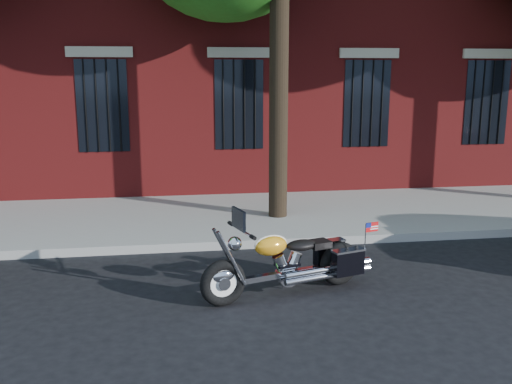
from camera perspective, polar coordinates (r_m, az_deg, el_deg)
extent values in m
plane|color=black|center=(8.51, 2.46, -8.27)|extent=(120.00, 120.00, 0.00)
cube|color=gray|center=(9.77, 0.93, -5.09)|extent=(40.00, 0.16, 0.15)
cube|color=gray|center=(11.56, -0.59, -2.38)|extent=(40.00, 3.60, 0.15)
cube|color=black|center=(13.06, -1.73, 8.71)|extent=(1.10, 0.14, 2.00)
cube|color=#B2A893|center=(13.01, -1.75, 13.77)|extent=(1.40, 0.20, 0.22)
cylinder|color=black|center=(12.98, -1.69, 8.69)|extent=(0.04, 0.04, 2.00)
cylinder|color=black|center=(10.93, 2.28, 9.65)|extent=(0.36, 0.36, 5.00)
torus|color=black|center=(7.33, -3.33, -9.06)|extent=(0.63, 0.31, 0.62)
torus|color=black|center=(8.10, 8.38, -7.10)|extent=(0.63, 0.31, 0.62)
cylinder|color=white|center=(7.33, -3.33, -9.06)|extent=(0.46, 0.18, 0.46)
cylinder|color=white|center=(8.10, 8.38, -7.10)|extent=(0.46, 0.18, 0.46)
ellipsoid|color=white|center=(7.30, -3.33, -8.39)|extent=(0.35, 0.21, 0.18)
ellipsoid|color=orange|center=(8.06, 8.40, -6.36)|extent=(0.35, 0.22, 0.18)
cube|color=white|center=(7.68, 2.83, -8.21)|extent=(1.35, 0.48, 0.07)
cylinder|color=white|center=(7.71, 3.14, -8.28)|extent=(0.33, 0.24, 0.30)
cylinder|color=white|center=(7.79, 6.75, -8.06)|extent=(1.13, 0.41, 0.08)
ellipsoid|color=orange|center=(7.46, 1.48, -5.38)|extent=(0.51, 0.38, 0.26)
ellipsoid|color=black|center=(7.68, 4.57, -5.32)|extent=(0.50, 0.38, 0.14)
cube|color=black|center=(8.24, 7.32, -5.98)|extent=(0.47, 0.27, 0.35)
cube|color=black|center=(7.86, 9.19, -6.94)|extent=(0.47, 0.27, 0.35)
cylinder|color=white|center=(7.21, -1.48, -3.83)|extent=(0.24, 0.70, 0.03)
sphere|color=white|center=(7.23, -2.14, -5.18)|extent=(0.23, 0.23, 0.18)
cube|color=black|center=(7.16, -1.76, -2.73)|extent=(0.14, 0.36, 0.26)
cube|color=red|center=(7.89, 11.51, -3.45)|extent=(0.20, 0.07, 0.13)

